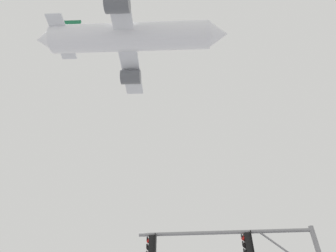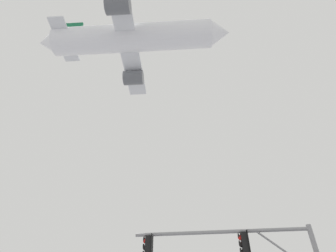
% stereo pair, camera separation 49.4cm
% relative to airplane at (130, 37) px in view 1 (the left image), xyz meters
% --- Properties ---
extents(airplane, '(30.06, 23.23, 8.20)m').
position_rel_airplane_xyz_m(airplane, '(0.00, 0.00, 0.00)').
color(airplane, white).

